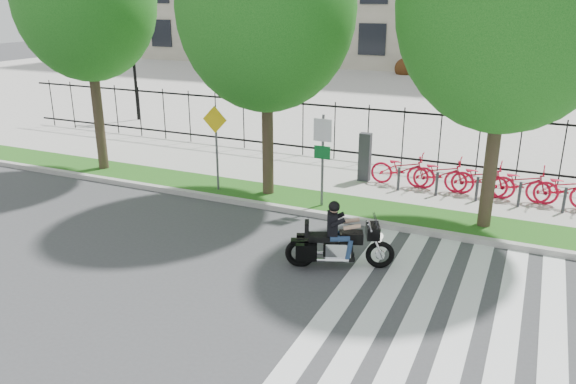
% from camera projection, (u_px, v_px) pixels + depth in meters
% --- Properties ---
extents(ground, '(120.00, 120.00, 0.00)m').
position_uv_depth(ground, '(235.00, 282.00, 11.47)').
color(ground, '#3B3B3E').
rests_on(ground, ground).
extents(curb, '(60.00, 0.20, 0.15)m').
position_uv_depth(curb, '(311.00, 213.00, 14.97)').
color(curb, '#A4A19B').
rests_on(curb, ground).
extents(grass_verge, '(60.00, 1.50, 0.15)m').
position_uv_depth(grass_verge, '(322.00, 203.00, 15.71)').
color(grass_verge, '#1D5314').
rests_on(grass_verge, ground).
extents(sidewalk, '(60.00, 3.50, 0.15)m').
position_uv_depth(sidewalk, '(350.00, 178.00, 17.86)').
color(sidewalk, '#A19D96').
rests_on(sidewalk, ground).
extents(plaza, '(80.00, 34.00, 0.10)m').
position_uv_depth(plaza, '(445.00, 97.00, 32.97)').
color(plaza, '#A19D96').
rests_on(plaza, ground).
extents(crosswalk_stripes, '(5.70, 8.00, 0.01)m').
position_uv_depth(crosswalk_stripes, '(481.00, 338.00, 9.58)').
color(crosswalk_stripes, silver).
rests_on(crosswalk_stripes, ground).
extents(iron_fence, '(30.00, 0.06, 2.00)m').
position_uv_depth(iron_fence, '(368.00, 134.00, 19.01)').
color(iron_fence, black).
rests_on(iron_fence, sidewalk).
extents(lamp_post_left, '(1.06, 0.70, 4.25)m').
position_uv_depth(lamp_post_left, '(133.00, 52.00, 25.45)').
color(lamp_post_left, black).
rests_on(lamp_post_left, ground).
extents(street_tree_0, '(4.29, 4.29, 7.80)m').
position_uv_depth(street_tree_0, '(85.00, 0.00, 17.00)').
color(street_tree_0, '#3A2C1F').
rests_on(street_tree_0, grass_verge).
extents(street_tree_1, '(4.77, 4.77, 7.87)m').
position_uv_depth(street_tree_1, '(266.00, 8.00, 14.67)').
color(street_tree_1, '#3A2C1F').
rests_on(street_tree_1, grass_verge).
extents(street_tree_2, '(4.99, 4.99, 8.11)m').
position_uv_depth(street_tree_2, '(510.00, 4.00, 12.29)').
color(street_tree_2, '#3A2C1F').
rests_on(street_tree_2, grass_verge).
extents(bike_share_station, '(10.05, 0.88, 1.50)m').
position_uv_depth(bike_share_station, '(540.00, 186.00, 15.29)').
color(bike_share_station, '#2D2D33').
rests_on(bike_share_station, sidewalk).
extents(sign_pole_regulatory, '(0.50, 0.09, 2.50)m').
position_uv_depth(sign_pole_regulatory, '(323.00, 149.00, 14.80)').
color(sign_pole_regulatory, '#59595B').
rests_on(sign_pole_regulatory, grass_verge).
extents(sign_pole_warning, '(0.78, 0.09, 2.49)m').
position_uv_depth(sign_pole_warning, '(216.00, 137.00, 16.08)').
color(sign_pole_warning, '#59595B').
rests_on(sign_pole_warning, grass_verge).
extents(motorcycle_rider, '(2.23, 1.19, 1.81)m').
position_uv_depth(motorcycle_rider, '(339.00, 241.00, 11.95)').
color(motorcycle_rider, black).
rests_on(motorcycle_rider, ground).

